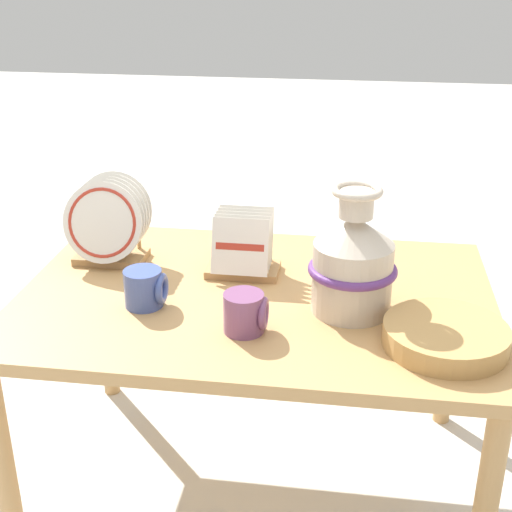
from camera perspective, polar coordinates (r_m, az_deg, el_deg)
ground_plane at (r=2.30m, az=0.00°, el=-17.35°), size 14.00×14.00×0.00m
display_table at (r=1.97m, az=0.00°, el=-4.78°), size 1.28×0.87×0.64m
ceramic_vase at (r=1.81m, az=7.77°, el=-0.40°), size 0.23×0.23×0.33m
dish_rack_round_plates at (r=2.13m, az=-11.75°, el=2.41°), size 0.24×0.18×0.25m
dish_rack_square_plates at (r=2.03m, az=-1.04°, el=0.38°), size 0.21×0.16×0.18m
wicker_charger_stack at (r=1.74m, az=14.92°, el=-6.22°), size 0.29×0.29×0.05m
mug_cobalt_glaze at (r=1.87m, az=-8.84°, el=-2.56°), size 0.11×0.10×0.10m
mug_plum_glaze at (r=1.73m, az=-0.84°, el=-4.56°), size 0.11×0.10×0.10m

